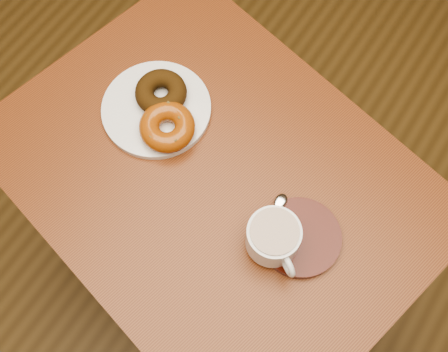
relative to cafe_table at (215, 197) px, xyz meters
The scene contains 8 objects.
ground 0.65m from the cafe_table, 105.71° to the right, with size 6.00×6.00×0.00m, color brown.
cafe_table is the anchor object (origin of this frame).
donut_plate 0.21m from the cafe_table, 163.28° to the left, with size 0.20×0.20×0.01m, color white.
donut_cinnamon 0.23m from the cafe_table, 156.56° to the left, with size 0.09×0.09×0.03m, color #39220B.
donut_caramel 0.19m from the cafe_table, behind, with size 0.14×0.14×0.04m.
saucer 0.22m from the cafe_table, ahead, with size 0.14×0.14×0.01m, color #3B0E08.
coffee_cup 0.23m from the cafe_table, 19.82° to the right, with size 0.11×0.09×0.06m.
teaspoon 0.18m from the cafe_table, ahead, with size 0.02×0.09×0.01m.
Camera 1 is at (0.29, -0.08, 1.63)m, focal length 45.00 mm.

